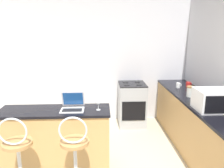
{
  "coord_description": "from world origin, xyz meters",
  "views": [
    {
      "loc": [
        0.19,
        -2.03,
        1.93
      ],
      "look_at": [
        0.38,
        1.86,
        0.99
      ],
      "focal_mm": 35.0,
      "sensor_mm": 36.0,
      "label": 1
    }
  ],
  "objects_px": {
    "laptop": "(73,105)",
    "wine_glass_short": "(98,103)",
    "stove_range": "(132,104)",
    "mug_white": "(178,85)",
    "microwave": "(214,100)",
    "mug_red": "(188,84)",
    "storage_jar": "(190,91)",
    "bar_stool_far": "(75,157)",
    "bar_stool_near": "(19,159)"
  },
  "relations": [
    {
      "from": "stove_range",
      "to": "mug_red",
      "type": "bearing_deg",
      "value": -15.42
    },
    {
      "from": "mug_red",
      "to": "microwave",
      "type": "bearing_deg",
      "value": -97.64
    },
    {
      "from": "mug_white",
      "to": "wine_glass_short",
      "type": "bearing_deg",
      "value": -143.13
    },
    {
      "from": "bar_stool_far",
      "to": "wine_glass_short",
      "type": "distance_m",
      "value": 0.76
    },
    {
      "from": "laptop",
      "to": "mug_red",
      "type": "bearing_deg",
      "value": 29.08
    },
    {
      "from": "mug_red",
      "to": "wine_glass_short",
      "type": "distance_m",
      "value": 2.11
    },
    {
      "from": "bar_stool_far",
      "to": "storage_jar",
      "type": "xyz_separation_m",
      "value": [
        1.77,
        1.05,
        0.49
      ]
    },
    {
      "from": "bar_stool_far",
      "to": "stove_range",
      "type": "bearing_deg",
      "value": 64.63
    },
    {
      "from": "bar_stool_near",
      "to": "bar_stool_far",
      "type": "height_order",
      "value": "same"
    },
    {
      "from": "bar_stool_far",
      "to": "laptop",
      "type": "height_order",
      "value": "laptop"
    },
    {
      "from": "stove_range",
      "to": "mug_white",
      "type": "xyz_separation_m",
      "value": [
        0.82,
        -0.37,
        0.49
      ]
    },
    {
      "from": "microwave",
      "to": "wine_glass_short",
      "type": "xyz_separation_m",
      "value": [
        -1.55,
        0.08,
        -0.04
      ]
    },
    {
      "from": "laptop",
      "to": "wine_glass_short",
      "type": "height_order",
      "value": "laptop"
    },
    {
      "from": "microwave",
      "to": "mug_red",
      "type": "height_order",
      "value": "microwave"
    },
    {
      "from": "mug_red",
      "to": "storage_jar",
      "type": "bearing_deg",
      "value": -109.41
    },
    {
      "from": "bar_stool_near",
      "to": "mug_red",
      "type": "relative_size",
      "value": 10.12
    },
    {
      "from": "microwave",
      "to": "storage_jar",
      "type": "distance_m",
      "value": 0.63
    },
    {
      "from": "storage_jar",
      "to": "stove_range",
      "type": "bearing_deg",
      "value": 130.71
    },
    {
      "from": "microwave",
      "to": "wine_glass_short",
      "type": "height_order",
      "value": "microwave"
    },
    {
      "from": "microwave",
      "to": "bar_stool_far",
      "type": "bearing_deg",
      "value": -166.97
    },
    {
      "from": "bar_stool_near",
      "to": "mug_red",
      "type": "bearing_deg",
      "value": 32.83
    },
    {
      "from": "laptop",
      "to": "bar_stool_far",
      "type": "bearing_deg",
      "value": -82.03
    },
    {
      "from": "laptop",
      "to": "wine_glass_short",
      "type": "xyz_separation_m",
      "value": [
        0.35,
        -0.05,
        0.04
      ]
    },
    {
      "from": "microwave",
      "to": "wine_glass_short",
      "type": "distance_m",
      "value": 1.56
    },
    {
      "from": "bar_stool_near",
      "to": "stove_range",
      "type": "xyz_separation_m",
      "value": [
        1.6,
        2.0,
        -0.04
      ]
    },
    {
      "from": "bar_stool_far",
      "to": "storage_jar",
      "type": "distance_m",
      "value": 2.11
    },
    {
      "from": "bar_stool_near",
      "to": "bar_stool_far",
      "type": "bearing_deg",
      "value": 0.0
    },
    {
      "from": "mug_red",
      "to": "mug_white",
      "type": "xyz_separation_m",
      "value": [
        -0.23,
        -0.08,
        0.0
      ]
    },
    {
      "from": "bar_stool_far",
      "to": "mug_red",
      "type": "height_order",
      "value": "bar_stool_far"
    },
    {
      "from": "wine_glass_short",
      "to": "bar_stool_far",
      "type": "bearing_deg",
      "value": -118.49
    },
    {
      "from": "mug_white",
      "to": "bar_stool_near",
      "type": "bearing_deg",
      "value": -146.12
    },
    {
      "from": "mug_white",
      "to": "laptop",
      "type": "bearing_deg",
      "value": -149.91
    },
    {
      "from": "microwave",
      "to": "storage_jar",
      "type": "height_order",
      "value": "microwave"
    },
    {
      "from": "mug_white",
      "to": "wine_glass_short",
      "type": "height_order",
      "value": "wine_glass_short"
    },
    {
      "from": "bar_stool_near",
      "to": "wine_glass_short",
      "type": "xyz_separation_m",
      "value": [
        0.93,
        0.5,
        0.5
      ]
    },
    {
      "from": "bar_stool_near",
      "to": "wine_glass_short",
      "type": "height_order",
      "value": "bar_stool_near"
    },
    {
      "from": "laptop",
      "to": "wine_glass_short",
      "type": "bearing_deg",
      "value": -8.39
    },
    {
      "from": "microwave",
      "to": "storage_jar",
      "type": "xyz_separation_m",
      "value": [
        -0.06,
        0.63,
        -0.05
      ]
    },
    {
      "from": "laptop",
      "to": "mug_white",
      "type": "height_order",
      "value": "laptop"
    },
    {
      "from": "bar_stool_far",
      "to": "laptop",
      "type": "relative_size",
      "value": 3.28
    },
    {
      "from": "stove_range",
      "to": "mug_white",
      "type": "relative_size",
      "value": 9.49
    },
    {
      "from": "mug_red",
      "to": "wine_glass_short",
      "type": "xyz_separation_m",
      "value": [
        -1.73,
        -1.21,
        0.06
      ]
    },
    {
      "from": "bar_stool_near",
      "to": "stove_range",
      "type": "relative_size",
      "value": 1.15
    },
    {
      "from": "mug_red",
      "to": "stove_range",
      "type": "bearing_deg",
      "value": 164.58
    },
    {
      "from": "wine_glass_short",
      "to": "microwave",
      "type": "bearing_deg",
      "value": -3.01
    },
    {
      "from": "laptop",
      "to": "mug_white",
      "type": "distance_m",
      "value": 2.14
    },
    {
      "from": "mug_red",
      "to": "mug_white",
      "type": "relative_size",
      "value": 1.08
    },
    {
      "from": "microwave",
      "to": "mug_white",
      "type": "bearing_deg",
      "value": 92.54
    },
    {
      "from": "bar_stool_far",
      "to": "microwave",
      "type": "distance_m",
      "value": 1.95
    },
    {
      "from": "microwave",
      "to": "storage_jar",
      "type": "bearing_deg",
      "value": 95.44
    }
  ]
}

